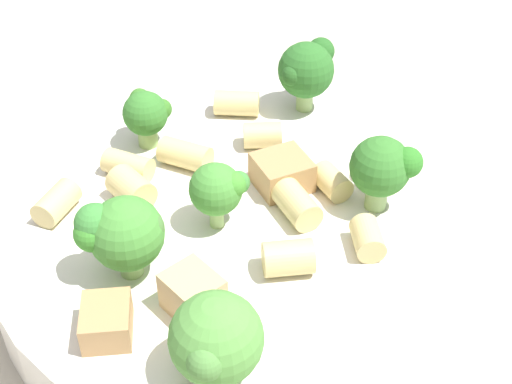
{
  "coord_description": "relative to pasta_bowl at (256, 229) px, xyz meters",
  "views": [
    {
      "loc": [
        -0.17,
        0.22,
        0.27
      ],
      "look_at": [
        0.0,
        0.0,
        0.05
      ],
      "focal_mm": 50.0,
      "sensor_mm": 36.0,
      "label": 1
    }
  ],
  "objects": [
    {
      "name": "rigatoni_7",
      "position": [
        0.05,
        -0.01,
        0.02
      ],
      "size": [
        0.03,
        0.02,
        0.01
      ],
      "primitive_type": "cylinder",
      "rotation": [
        1.57,
        0.0,
        1.79
      ],
      "color": "#E0C67F",
      "rests_on": "pasta_bowl"
    },
    {
      "name": "rigatoni_10",
      "position": [
        0.06,
        -0.06,
        0.02
      ],
      "size": [
        0.03,
        0.03,
        0.02
      ],
      "primitive_type": "cylinder",
      "rotation": [
        1.57,
        0.0,
        2.15
      ],
      "color": "#E0C67F",
      "rests_on": "pasta_bowl"
    },
    {
      "name": "rigatoni_2",
      "position": [
        -0.06,
        -0.01,
        0.02
      ],
      "size": [
        0.02,
        0.02,
        0.01
      ],
      "primitive_type": "cylinder",
      "rotation": [
        1.57,
        0.0,
        0.74
      ],
      "color": "#E0C67F",
      "rests_on": "pasta_bowl"
    },
    {
      "name": "rigatoni_5",
      "position": [
        0.05,
        0.03,
        0.02
      ],
      "size": [
        0.03,
        0.02,
        0.02
      ],
      "primitive_type": "cylinder",
      "rotation": [
        1.57,
        0.0,
        1.36
      ],
      "color": "#E0C67F",
      "rests_on": "pasta_bowl"
    },
    {
      "name": "broccoli_floret_2",
      "position": [
        0.01,
        0.02,
        0.04
      ],
      "size": [
        0.03,
        0.03,
        0.04
      ],
      "color": "#9EC175",
      "rests_on": "pasta_bowl"
    },
    {
      "name": "rigatoni_1",
      "position": [
        0.08,
        0.06,
        0.02
      ],
      "size": [
        0.02,
        0.03,
        0.01
      ],
      "primitive_type": "cylinder",
      "rotation": [
        1.57,
        0.0,
        0.26
      ],
      "color": "#E0C67F",
      "rests_on": "pasta_bowl"
    },
    {
      "name": "broccoli_floret_1",
      "position": [
        0.02,
        0.07,
        0.04
      ],
      "size": [
        0.04,
        0.04,
        0.04
      ],
      "color": "#84AD60",
      "rests_on": "pasta_bowl"
    },
    {
      "name": "pasta_bowl",
      "position": [
        0.0,
        0.0,
        0.0
      ],
      "size": [
        0.27,
        0.27,
        0.04
      ],
      "color": "silver",
      "rests_on": "ground_plane"
    },
    {
      "name": "broccoli_floret_0",
      "position": [
        0.03,
        -0.09,
        0.04
      ],
      "size": [
        0.03,
        0.04,
        0.04
      ],
      "color": "#9EC175",
      "rests_on": "pasta_bowl"
    },
    {
      "name": "ground_plane",
      "position": [
        0.0,
        0.0,
        -0.02
      ],
      "size": [
        2.0,
        2.0,
        0.0
      ],
      "primitive_type": "plane",
      "color": "#BCB29E"
    },
    {
      "name": "rigatoni_6",
      "position": [
        0.03,
        -0.05,
        0.02
      ],
      "size": [
        0.03,
        0.03,
        0.01
      ],
      "primitive_type": "cylinder",
      "rotation": [
        1.57,
        0.0,
        2.27
      ],
      "color": "#E0C67F",
      "rests_on": "pasta_bowl"
    },
    {
      "name": "broccoli_floret_5",
      "position": [
        0.08,
        -0.01,
        0.04
      ],
      "size": [
        0.03,
        0.03,
        0.03
      ],
      "color": "#93B766",
      "rests_on": "pasta_bowl"
    },
    {
      "name": "rigatoni_4",
      "position": [
        0.07,
        0.02,
        0.02
      ],
      "size": [
        0.03,
        0.02,
        0.01
      ],
      "primitive_type": "cylinder",
      "rotation": [
        1.57,
        0.0,
        1.8
      ],
      "color": "#E0C67F",
      "rests_on": "pasta_bowl"
    },
    {
      "name": "broccoli_floret_3",
      "position": [
        -0.05,
        0.09,
        0.04
      ],
      "size": [
        0.04,
        0.04,
        0.04
      ],
      "color": "#93B766",
      "rests_on": "pasta_bowl"
    },
    {
      "name": "chicken_chunk_2",
      "position": [
        0.0,
        0.1,
        0.02
      ],
      "size": [
        0.03,
        0.03,
        0.01
      ],
      "primitive_type": "cube",
      "rotation": [
        0.0,
        0.0,
        2.32
      ],
      "color": "tan",
      "rests_on": "pasta_bowl"
    },
    {
      "name": "rigatoni_0",
      "position": [
        -0.04,
        -0.06,
        0.02
      ],
      "size": [
        0.03,
        0.02,
        0.01
      ],
      "primitive_type": "cylinder",
      "rotation": [
        1.57,
        0.0,
        1.93
      ],
      "color": "#E0C67F",
      "rests_on": "pasta_bowl"
    },
    {
      "name": "rigatoni_9",
      "position": [
        -0.04,
        0.03,
        0.02
      ],
      "size": [
        0.03,
        0.03,
        0.02
      ],
      "primitive_type": "cylinder",
      "rotation": [
        1.57,
        0.0,
        2.34
      ],
      "color": "#E0C67F",
      "rests_on": "pasta_bowl"
    },
    {
      "name": "rigatoni_8",
      "position": [
        -0.02,
        -0.01,
        0.02
      ],
      "size": [
        0.03,
        0.03,
        0.02
      ],
      "primitive_type": "cylinder",
      "rotation": [
        1.57,
        0.0,
        1.1
      ],
      "color": "#E0C67F",
      "rests_on": "pasta_bowl"
    },
    {
      "name": "broccoli_floret_4",
      "position": [
        -0.05,
        -0.04,
        0.04
      ],
      "size": [
        0.03,
        0.03,
        0.04
      ],
      "color": "#9EC175",
      "rests_on": "pasta_bowl"
    },
    {
      "name": "rigatoni_3",
      "position": [
        -0.02,
        -0.03,
        0.02
      ],
      "size": [
        0.02,
        0.02,
        0.01
      ],
      "primitive_type": "cylinder",
      "rotation": [
        1.57,
        0.0,
        1.13
      ],
      "color": "#E0C67F",
      "rests_on": "pasta_bowl"
    },
    {
      "name": "chicken_chunk_0",
      "position": [
        -0.02,
        0.07,
        0.02
      ],
      "size": [
        0.03,
        0.02,
        0.02
      ],
      "primitive_type": "cube",
      "rotation": [
        0.0,
        0.0,
        2.95
      ],
      "color": "tan",
      "rests_on": "pasta_bowl"
    },
    {
      "name": "chicken_chunk_1",
      "position": [
        0.0,
        -0.02,
        0.02
      ],
      "size": [
        0.04,
        0.04,
        0.02
      ],
      "primitive_type": "cube",
      "rotation": [
        0.0,
        0.0,
        1.09
      ],
      "color": "tan",
      "rests_on": "pasta_bowl"
    }
  ]
}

